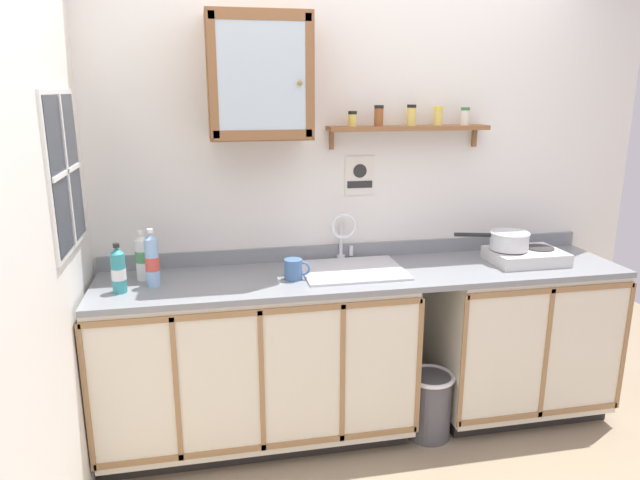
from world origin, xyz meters
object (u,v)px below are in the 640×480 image
(saucepan, at_px, (509,240))
(wall_cabinet, at_px, (259,77))
(warning_sign, at_px, (360,176))
(mug, at_px, (294,269))
(hot_plate_stove, at_px, (526,256))
(sink, at_px, (351,276))
(trash_bin, at_px, (429,404))
(bottle_opaque_white_1, at_px, (142,257))
(bottle_detergent_teal_2, at_px, (118,271))
(bottle_water_blue_0, at_px, (152,260))

(saucepan, relative_size, wall_cabinet, 0.67)
(warning_sign, bearing_deg, mug, -142.06)
(hot_plate_stove, bearing_deg, saucepan, 167.04)
(saucepan, distance_m, warning_sign, 0.89)
(sink, xyz_separation_m, trash_bin, (0.39, -0.20, -0.69))
(hot_plate_stove, xyz_separation_m, wall_cabinet, (-1.43, 0.15, 0.95))
(bottle_opaque_white_1, bearing_deg, bottle_detergent_teal_2, -117.93)
(hot_plate_stove, relative_size, saucepan, 0.98)
(hot_plate_stove, bearing_deg, mug, -178.36)
(warning_sign, bearing_deg, saucepan, -19.22)
(hot_plate_stove, bearing_deg, bottle_opaque_white_1, 176.92)
(sink, relative_size, hot_plate_stove, 1.35)
(sink, xyz_separation_m, hot_plate_stove, (0.98, -0.05, 0.07))
(saucepan, relative_size, warning_sign, 1.86)
(hot_plate_stove, relative_size, bottle_detergent_teal_2, 1.64)
(wall_cabinet, distance_m, trash_bin, 1.92)
(saucepan, bearing_deg, trash_bin, -160.77)
(saucepan, distance_m, wall_cabinet, 1.59)
(saucepan, relative_size, bottle_opaque_white_1, 1.58)
(hot_plate_stove, xyz_separation_m, bottle_water_blue_0, (-1.98, -0.01, 0.09))
(sink, height_order, hot_plate_stove, sink)
(saucepan, xyz_separation_m, trash_bin, (-0.49, -0.17, -0.85))
(bottle_opaque_white_1, distance_m, warning_sign, 1.23)
(saucepan, distance_m, mug, 1.20)
(mug, xyz_separation_m, wall_cabinet, (-0.13, 0.19, 0.93))
(mug, height_order, wall_cabinet, wall_cabinet)
(wall_cabinet, relative_size, trash_bin, 1.63)
(bottle_water_blue_0, bearing_deg, saucepan, 0.86)
(warning_sign, bearing_deg, sink, -112.95)
(warning_sign, bearing_deg, bottle_detergent_teal_2, -164.18)
(bottle_water_blue_0, bearing_deg, hot_plate_stove, 0.16)
(warning_sign, bearing_deg, hot_plate_stove, -18.54)
(hot_plate_stove, relative_size, trash_bin, 1.07)
(wall_cabinet, bearing_deg, warning_sign, 14.36)
(trash_bin, bearing_deg, bottle_water_blue_0, 174.23)
(bottle_opaque_white_1, xyz_separation_m, mug, (0.74, -0.15, -0.07))
(mug, bearing_deg, warning_sign, 37.94)
(trash_bin, bearing_deg, sink, 153.04)
(hot_plate_stove, distance_m, warning_sign, 1.02)
(saucepan, xyz_separation_m, warning_sign, (-0.78, 0.27, 0.34))
(sink, height_order, saucepan, sink)
(mug, relative_size, warning_sign, 0.61)
(wall_cabinet, height_order, warning_sign, wall_cabinet)
(bottle_detergent_teal_2, relative_size, mug, 1.82)
(wall_cabinet, height_order, trash_bin, wall_cabinet)
(sink, distance_m, hot_plate_stove, 0.98)
(hot_plate_stove, xyz_separation_m, warning_sign, (-0.87, 0.29, 0.43))
(warning_sign, bearing_deg, bottle_opaque_white_1, -171.04)
(hot_plate_stove, height_order, saucepan, saucepan)
(saucepan, xyz_separation_m, bottle_opaque_white_1, (-1.94, 0.09, -0.01))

